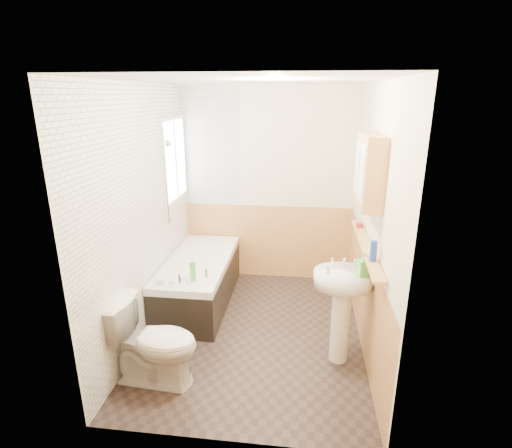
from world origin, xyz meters
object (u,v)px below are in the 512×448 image
object	(u,v)px
bathtub	(199,280)
pine_shelf	(366,247)
medicine_cabinet	(369,170)
toilet	(153,342)
sink	(342,298)

from	to	relation	value
bathtub	pine_shelf	world-z (taller)	pine_shelf
bathtub	pine_shelf	xyz separation A→B (m)	(1.77, -0.72, 0.78)
pine_shelf	medicine_cabinet	size ratio (longest dim) A/B	2.19
toilet	sink	world-z (taller)	sink
sink	medicine_cabinet	xyz separation A→B (m)	(0.17, 0.22, 1.12)
sink	pine_shelf	distance (m)	0.51
toilet	sink	distance (m)	1.69
sink	pine_shelf	size ratio (longest dim) A/B	0.69
toilet	medicine_cabinet	xyz separation A→B (m)	(1.77, 0.70, 1.39)
toilet	pine_shelf	bearing A→B (deg)	-65.21
sink	medicine_cabinet	distance (m)	1.16
sink	pine_shelf	xyz separation A→B (m)	(0.20, 0.19, 0.43)
bathtub	sink	distance (m)	1.85
toilet	medicine_cabinet	size ratio (longest dim) A/B	1.14
bathtub	pine_shelf	distance (m)	2.07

